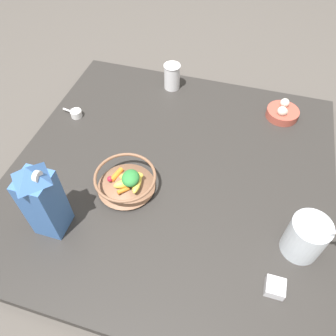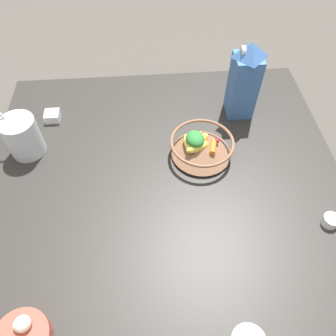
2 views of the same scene
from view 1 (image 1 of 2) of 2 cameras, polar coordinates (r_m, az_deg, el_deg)
The scene contains 9 objects.
ground_plane at distance 1.17m, azimuth 0.62°, elevation -1.56°, with size 6.00×6.00×0.00m, color #4C4742.
countertop at distance 1.16m, azimuth 0.63°, elevation -0.96°, with size 1.10×1.10×0.04m.
fruit_bowl at distance 1.07m, azimuth -7.31°, elevation -2.19°, with size 0.20×0.20×0.09m.
milk_carton at distance 0.97m, azimuth -21.09°, elevation -5.08°, with size 0.09×0.09×0.28m.
yogurt_tub at distance 1.00m, azimuth 22.97°, elevation -10.87°, with size 0.11×0.14×0.22m.
drinking_cup at distance 1.45m, azimuth 0.71°, elevation 15.76°, with size 0.07×0.07×0.11m.
spice_jar at distance 0.97m, azimuth 18.10°, elevation -19.17°, with size 0.05×0.05×0.03m.
measuring_scoop at distance 1.38m, azimuth -15.75°, elevation 9.13°, with size 0.04×0.09×0.03m.
garlic_bowl at distance 1.40m, azimuth 19.32°, elevation 9.14°, with size 0.13×0.13×0.06m.
Camera 1 is at (-0.69, -0.19, 0.93)m, focal length 35.00 mm.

